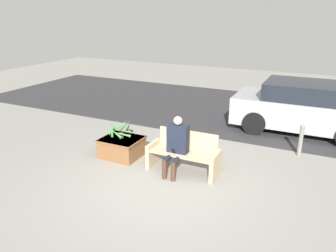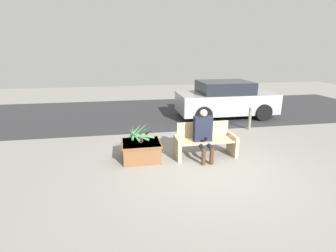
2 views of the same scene
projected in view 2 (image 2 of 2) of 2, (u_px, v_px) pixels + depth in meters
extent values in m
plane|color=gray|center=(210.00, 169.00, 6.18)|extent=(30.00, 30.00, 0.00)
cube|color=#2D2D30|center=(167.00, 112.00, 11.82)|extent=(20.00, 6.00, 0.01)
cube|color=tan|center=(177.00, 148.00, 6.70)|extent=(0.09, 0.60, 0.56)
cube|color=tan|center=(232.00, 144.00, 6.96)|extent=(0.09, 0.60, 0.56)
cube|color=tan|center=(206.00, 140.00, 6.79)|extent=(1.41, 0.55, 0.04)
cube|color=tan|center=(203.00, 129.00, 6.99)|extent=(1.41, 0.04, 0.41)
cube|color=black|center=(203.00, 129.00, 6.63)|extent=(0.46, 0.22, 0.63)
sphere|color=tan|center=(204.00, 113.00, 6.50)|extent=(0.19, 0.19, 0.19)
cylinder|color=black|center=(201.00, 146.00, 6.50)|extent=(0.11, 0.46, 0.11)
cylinder|color=black|center=(209.00, 145.00, 6.53)|extent=(0.11, 0.46, 0.11)
cylinder|color=#472D1E|center=(204.00, 157.00, 6.33)|extent=(0.10, 0.10, 0.43)
cylinder|color=#472D1E|center=(212.00, 156.00, 6.37)|extent=(0.10, 0.10, 0.43)
cube|color=black|center=(205.00, 139.00, 6.47)|extent=(0.07, 0.09, 0.12)
cube|color=brown|center=(141.00, 151.00, 6.63)|extent=(0.91, 0.80, 0.47)
cube|color=brown|center=(141.00, 143.00, 6.57)|extent=(0.96, 0.85, 0.04)
cylinder|color=brown|center=(141.00, 140.00, 6.55)|extent=(0.10, 0.10, 0.13)
cone|color=#387F3D|center=(149.00, 132.00, 6.58)|extent=(0.17, 0.45, 0.26)
cone|color=#387F3D|center=(145.00, 130.00, 6.64)|extent=(0.34, 0.32, 0.34)
cone|color=#387F3D|center=(141.00, 129.00, 6.65)|extent=(0.40, 0.11, 0.36)
cone|color=#387F3D|center=(135.00, 131.00, 6.62)|extent=(0.37, 0.32, 0.31)
cone|color=#387F3D|center=(133.00, 133.00, 6.47)|extent=(0.09, 0.44, 0.30)
cone|color=#387F3D|center=(134.00, 135.00, 6.36)|extent=(0.30, 0.40, 0.27)
cone|color=#387F3D|center=(140.00, 137.00, 6.29)|extent=(0.46, 0.15, 0.23)
cone|color=#387F3D|center=(146.00, 137.00, 6.35)|extent=(0.43, 0.30, 0.19)
cube|color=#99999E|center=(226.00, 102.00, 10.81)|extent=(3.94, 1.80, 0.78)
cube|color=black|center=(224.00, 87.00, 10.61)|extent=(2.05, 1.66, 0.47)
cylinder|color=black|center=(264.00, 113.00, 10.24)|extent=(0.66, 0.18, 0.66)
cylinder|color=black|center=(243.00, 104.00, 11.94)|extent=(0.66, 0.18, 0.66)
cylinder|color=black|center=(204.00, 115.00, 9.83)|extent=(0.66, 0.18, 0.66)
cylinder|color=black|center=(191.00, 105.00, 11.53)|extent=(0.66, 0.18, 0.66)
cylinder|color=slate|center=(250.00, 120.00, 9.10)|extent=(0.10, 0.10, 0.72)
sphere|color=slate|center=(251.00, 109.00, 8.99)|extent=(0.11, 0.11, 0.11)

